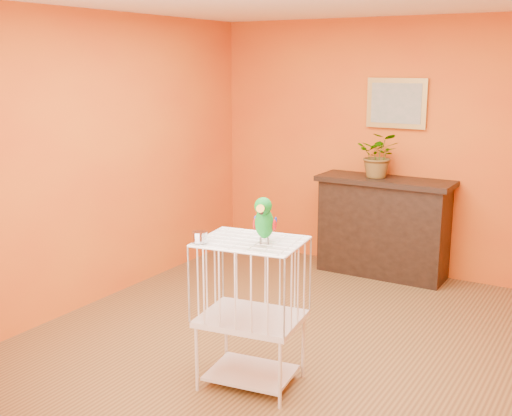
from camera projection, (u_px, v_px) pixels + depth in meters
The scene contains 8 objects.
ground at pixel (292, 346), 4.98m from camera, with size 4.50×4.50×0.00m, color brown.
room_shell at pixel (294, 143), 4.63m from camera, with size 4.50×4.50×4.50m.
console_cabinet at pixel (383, 227), 6.56m from camera, with size 1.36×0.49×1.01m.
potted_plant at pixel (378, 160), 6.43m from camera, with size 0.41×0.46×0.36m, color #26722D.
framed_picture at pixel (396, 103), 6.45m from camera, with size 0.62×0.04×0.50m.
birdcage at pixel (251, 311), 4.28m from camera, with size 0.72×0.59×1.02m.
feed_cup at pixel (199, 237), 4.11m from camera, with size 0.10×0.10×0.07m, color silver.
parrot at pixel (264, 220), 4.06m from camera, with size 0.17×0.28×0.32m.
Camera 1 is at (2.14, -4.11, 2.15)m, focal length 45.00 mm.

